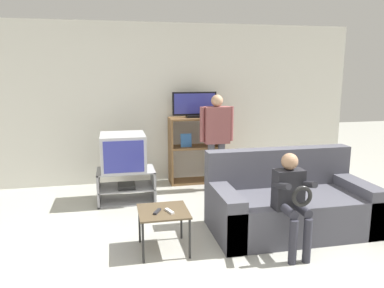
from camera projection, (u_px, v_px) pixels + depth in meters
ground_plane at (223, 281)px, 3.34m from camera, size 18.00×18.00×0.00m
wall_back at (168, 104)px, 6.22m from camera, size 6.40×0.06×2.60m
tv_stand at (126, 186)px, 5.34m from camera, size 0.80×0.52×0.46m
television_main at (123, 152)px, 5.25m from camera, size 0.61×0.62×0.51m
media_shelf at (194, 149)px, 6.19m from camera, size 0.81×0.37×1.09m
television_flat at (194, 105)px, 6.06m from camera, size 0.72×0.20×0.41m
snack_table at (163, 215)px, 3.85m from camera, size 0.51×0.51×0.44m
remote_control_black at (157, 211)px, 3.78m from camera, size 0.10×0.14×0.02m
remote_control_white at (169, 211)px, 3.79m from camera, size 0.08×0.15×0.02m
couch at (289, 205)px, 4.38m from camera, size 1.84×0.94×0.91m
person_standing_adult at (217, 133)px, 5.73m from camera, size 0.53×0.20×1.49m
person_seated_child at (292, 196)px, 3.75m from camera, size 0.33×0.43×1.03m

